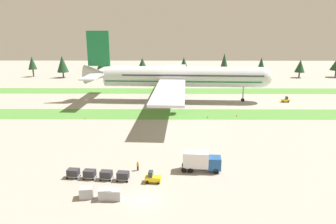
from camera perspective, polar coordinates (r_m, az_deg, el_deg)
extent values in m
plane|color=gray|center=(48.46, -4.21, -15.68)|extent=(400.00, 400.00, 0.00)
cube|color=#4C8438|center=(92.42, -1.92, -0.38)|extent=(320.00, 11.40, 0.01)
cube|color=#4C8438|center=(126.27, -1.29, 3.87)|extent=(320.00, 11.40, 0.01)
cylinder|color=silver|center=(107.68, 2.66, 6.47)|extent=(53.79, 9.63, 6.93)
sphere|color=silver|center=(110.67, 16.73, 6.08)|extent=(6.79, 6.79, 6.79)
cone|color=silver|center=(111.84, -12.66, 6.72)|extent=(9.46, 7.04, 6.58)
cube|color=#19703D|center=(107.87, 2.66, 5.83)|extent=(52.50, 9.70, 0.36)
cube|color=#283342|center=(107.56, 4.42, 6.90)|extent=(47.28, 9.37, 0.44)
cube|color=silver|center=(129.04, 1.32, 7.63)|extent=(10.29, 36.27, 0.62)
cylinder|color=#A3A3A8|center=(124.00, 1.82, 6.25)|extent=(5.41, 4.07, 3.81)
cube|color=silver|center=(86.82, 0.32, 3.89)|extent=(10.29, 36.27, 0.62)
cylinder|color=#A3A3A8|center=(92.49, 1.28, 3.15)|extent=(5.41, 4.07, 3.81)
cube|color=silver|center=(119.82, -11.26, 7.59)|extent=(5.40, 13.28, 0.44)
cube|color=silver|center=(103.42, -13.61, 6.28)|extent=(5.40, 13.28, 0.44)
cube|color=#19703D|center=(110.75, -12.60, 11.24)|extent=(7.66, 1.13, 11.78)
cylinder|color=#A3A3A8|center=(110.22, 13.58, 3.91)|extent=(0.44, 0.44, 6.85)
cylinder|color=black|center=(110.92, 13.47, 2.17)|extent=(1.22, 0.48, 1.20)
cylinder|color=#A3A3A8|center=(112.63, 0.49, 4.63)|extent=(0.44, 0.44, 6.60)
cylinder|color=black|center=(113.28, 0.49, 2.99)|extent=(1.73, 0.68, 1.70)
cylinder|color=#A3A3A8|center=(104.48, 0.26, 3.80)|extent=(0.44, 0.44, 6.60)
cylinder|color=black|center=(105.18, 0.26, 2.04)|extent=(1.73, 0.68, 1.70)
cube|color=yellow|center=(52.83, -2.74, -12.02)|extent=(2.73, 1.59, 0.77)
cube|color=#283342|center=(52.51, -3.18, -11.18)|extent=(0.82, 1.17, 0.90)
cylinder|color=black|center=(53.35, -1.65, -12.19)|extent=(0.62, 0.27, 0.60)
cylinder|color=black|center=(52.39, -1.83, -12.73)|extent=(0.62, 0.27, 0.60)
cylinder|color=black|center=(53.63, -3.61, -12.06)|extent=(0.62, 0.27, 0.60)
cylinder|color=black|center=(52.68, -3.84, -12.60)|extent=(0.62, 0.27, 0.60)
cube|color=#A3A3A8|center=(53.99, -8.20, -11.88)|extent=(2.36, 1.75, 0.10)
cube|color=#2D2D33|center=(53.72, -8.22, -11.31)|extent=(2.08, 1.54, 1.10)
cylinder|color=black|center=(54.47, -7.13, -11.82)|extent=(0.41, 0.17, 0.40)
cylinder|color=black|center=(53.29, -7.49, -12.48)|extent=(0.41, 0.17, 0.40)
cylinder|color=black|center=(54.88, -8.86, -11.67)|extent=(0.41, 0.17, 0.40)
cylinder|color=black|center=(53.70, -9.26, -12.32)|extent=(0.41, 0.17, 0.40)
cube|color=#A3A3A8|center=(54.77, -11.19, -11.61)|extent=(2.36, 1.75, 0.10)
cube|color=#2D2D33|center=(54.51, -11.22, -11.04)|extent=(2.08, 1.54, 1.10)
cylinder|color=black|center=(55.21, -10.11, -11.56)|extent=(0.41, 0.17, 0.40)
cylinder|color=black|center=(54.04, -10.54, -12.20)|extent=(0.41, 0.17, 0.40)
cylinder|color=black|center=(55.70, -11.79, -11.40)|extent=(0.41, 0.17, 0.40)
cylinder|color=black|center=(54.54, -12.26, -12.03)|extent=(0.41, 0.17, 0.40)
cube|color=#A3A3A8|center=(55.70, -14.08, -11.31)|extent=(2.36, 1.75, 0.10)
cube|color=#2D2D33|center=(55.44, -14.12, -10.76)|extent=(2.08, 1.54, 1.10)
cylinder|color=black|center=(56.09, -13.00, -11.28)|extent=(0.41, 0.17, 0.40)
cylinder|color=black|center=(54.94, -13.49, -11.90)|extent=(0.41, 0.17, 0.40)
cylinder|color=black|center=(56.65, -14.62, -11.11)|extent=(0.41, 0.17, 0.40)
cylinder|color=black|center=(55.51, -15.14, -11.72)|extent=(0.41, 0.17, 0.40)
cube|color=#A3A3A8|center=(56.76, -16.86, -11.00)|extent=(2.36, 1.75, 0.10)
cube|color=#2D2D33|center=(56.51, -16.91, -10.45)|extent=(2.08, 1.54, 1.10)
cylinder|color=black|center=(57.10, -15.79, -10.98)|extent=(0.41, 0.17, 0.40)
cylinder|color=black|center=(55.97, -16.33, -11.58)|extent=(0.41, 0.17, 0.40)
cylinder|color=black|center=(57.74, -17.35, -10.80)|extent=(0.41, 0.17, 0.40)
cylinder|color=black|center=(56.62, -17.92, -11.39)|extent=(0.41, 0.17, 0.40)
cube|color=#1E4C8E|center=(56.74, 8.49, -9.17)|extent=(2.36, 2.45, 2.20)
cube|color=#283342|center=(56.65, 9.59, -8.78)|extent=(0.23, 2.07, 0.97)
cube|color=silver|center=(56.35, 5.07, -8.57)|extent=(4.66, 2.62, 2.80)
cylinder|color=black|center=(58.12, 8.60, -9.76)|extent=(0.98, 0.37, 0.96)
cylinder|color=black|center=(56.31, 8.74, -10.61)|extent=(0.98, 0.37, 0.96)
cylinder|color=black|center=(57.95, 4.13, -9.69)|extent=(0.98, 0.37, 0.96)
cylinder|color=black|center=(56.14, 4.10, -10.55)|extent=(0.98, 0.37, 0.96)
cylinder|color=black|center=(57.96, 3.00, -9.67)|extent=(0.98, 0.37, 0.96)
cylinder|color=black|center=(56.16, 2.94, -10.52)|extent=(0.98, 0.37, 0.96)
cube|color=yellow|center=(114.35, 20.62, 2.04)|extent=(2.66, 1.43, 0.77)
cube|color=#283342|center=(114.30, 20.84, 2.44)|extent=(0.75, 1.13, 0.90)
cylinder|color=black|center=(113.66, 20.24, 1.80)|extent=(0.61, 0.23, 0.60)
cylinder|color=black|center=(114.68, 20.09, 1.93)|extent=(0.61, 0.23, 0.60)
cylinder|color=black|center=(114.20, 21.11, 1.78)|extent=(0.61, 0.23, 0.60)
cylinder|color=black|center=(115.22, 20.95, 1.90)|extent=(0.61, 0.23, 0.60)
cylinder|color=black|center=(57.87, 3.19, -9.77)|extent=(0.18, 0.18, 0.85)
cylinder|color=black|center=(57.94, 2.99, -9.74)|extent=(0.18, 0.18, 0.85)
cylinder|color=orange|center=(57.60, 3.10, -9.09)|extent=(0.36, 0.36, 0.62)
sphere|color=tan|center=(57.41, 3.11, -8.67)|extent=(0.24, 0.24, 0.24)
cylinder|color=orange|center=(57.54, 3.32, -9.15)|extent=(0.10, 0.10, 0.58)
cylinder|color=orange|center=(57.68, 2.88, -9.09)|extent=(0.10, 0.10, 0.58)
cylinder|color=black|center=(57.23, -5.60, -10.12)|extent=(0.18, 0.18, 0.85)
cylinder|color=black|center=(57.08, -5.46, -10.19)|extent=(0.18, 0.18, 0.85)
cylinder|color=orange|center=(56.84, -5.55, -9.49)|extent=(0.36, 0.36, 0.62)
sphere|color=tan|center=(56.65, -5.56, -9.06)|extent=(0.24, 0.24, 0.24)
cylinder|color=orange|center=(57.02, -5.70, -9.44)|extent=(0.10, 0.10, 0.58)
cylinder|color=orange|center=(56.69, -5.40, -9.59)|extent=(0.10, 0.10, 0.58)
cube|color=#A3A3A8|center=(50.02, -14.64, -14.02)|extent=(2.19, 1.85, 1.66)
cube|color=#A3A3A8|center=(49.07, -11.38, -14.41)|extent=(2.17, 1.82, 1.67)
cube|color=#A3A3A8|center=(48.79, -9.76, -14.58)|extent=(2.06, 1.67, 1.58)
cone|color=orange|center=(89.25, 7.23, -0.85)|extent=(0.44, 0.44, 0.63)
cone|color=orange|center=(92.03, 12.45, -0.59)|extent=(0.44, 0.44, 0.67)
cone|color=orange|center=(90.74, -14.90, -1.04)|extent=(0.44, 0.44, 0.48)
cylinder|color=#4C3823|center=(177.40, -23.37, 6.57)|extent=(0.70, 0.70, 3.86)
cone|color=#1E4223|center=(176.80, -23.54, 8.24)|extent=(4.37, 4.37, 6.58)
cylinder|color=#4C3823|center=(168.81, -18.56, 6.46)|extent=(0.70, 0.70, 2.82)
cone|color=#1E4223|center=(168.13, -18.72, 8.32)|extent=(5.71, 5.71, 8.23)
cylinder|color=#4C3823|center=(166.11, -11.83, 6.97)|extent=(0.70, 0.70, 3.80)
cone|color=#1E4223|center=(165.47, -11.93, 8.78)|extent=(5.63, 5.63, 6.79)
cylinder|color=#4C3823|center=(160.98, -4.65, 6.89)|extent=(0.70, 0.70, 3.30)
cone|color=#1E4223|center=(160.34, -4.69, 8.65)|extent=(5.70, 5.70, 6.64)
cylinder|color=#4C3823|center=(160.48, 2.89, 6.97)|extent=(0.70, 0.70, 3.69)
cone|color=#1E4223|center=(159.82, 2.91, 8.79)|extent=(4.86, 4.86, 6.60)
cylinder|color=#4C3823|center=(164.00, 10.13, 6.85)|extent=(0.70, 0.70, 3.25)
cone|color=#1E4223|center=(163.25, 10.23, 8.96)|extent=(4.54, 4.54, 8.88)
cylinder|color=#4C3823|center=(167.28, 16.52, 6.65)|extent=(0.70, 0.70, 3.40)
cone|color=#1E4223|center=(166.64, 16.65, 8.39)|extent=(4.12, 4.12, 6.86)
cylinder|color=#4C3823|center=(173.34, 22.81, 6.26)|extent=(0.70, 0.70, 2.76)
cone|color=#1E4223|center=(172.79, 22.97, 7.74)|extent=(4.95, 4.95, 6.29)
cylinder|color=#4C3823|center=(182.80, 28.26, 6.18)|extent=(0.70, 0.70, 3.59)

